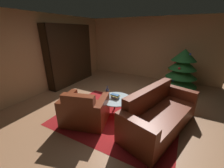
% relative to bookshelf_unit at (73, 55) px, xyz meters
% --- Properties ---
extents(ground_plane, '(7.58, 7.58, 0.00)m').
position_rel_bookshelf_unit_xyz_m(ground_plane, '(2.54, -1.19, -1.11)').
color(ground_plane, '#B27B53').
extents(wall_back, '(5.64, 0.06, 2.55)m').
position_rel_bookshelf_unit_xyz_m(wall_back, '(2.54, 1.99, 0.17)').
color(wall_back, tan).
rests_on(wall_back, ground).
extents(wall_left, '(0.06, 6.43, 2.55)m').
position_rel_bookshelf_unit_xyz_m(wall_left, '(-0.25, -1.19, 0.17)').
color(wall_left, tan).
rests_on(wall_left, ground).
extents(area_rug, '(2.83, 2.19, 0.01)m').
position_rel_bookshelf_unit_xyz_m(area_rug, '(2.69, -1.55, -1.10)').
color(area_rug, '#A1181A').
rests_on(area_rug, ground).
extents(bookshelf_unit, '(0.35, 2.14, 2.23)m').
position_rel_bookshelf_unit_xyz_m(bookshelf_unit, '(0.00, 0.00, 0.00)').
color(bookshelf_unit, black).
rests_on(bookshelf_unit, ground).
extents(armchair_red, '(1.16, 1.01, 0.83)m').
position_rel_bookshelf_unit_xyz_m(armchair_red, '(2.12, -2.07, -0.81)').
color(armchair_red, maroon).
rests_on(armchair_red, ground).
extents(couch_red, '(1.38, 2.20, 0.88)m').
position_rel_bookshelf_unit_xyz_m(couch_red, '(3.65, -1.45, -0.80)').
color(couch_red, maroon).
rests_on(couch_red, ground).
extents(coffee_table, '(0.80, 0.80, 0.43)m').
position_rel_bookshelf_unit_xyz_m(coffee_table, '(2.59, -1.40, -0.71)').
color(coffee_table, black).
rests_on(coffee_table, ground).
extents(book_stack_on_table, '(0.23, 0.18, 0.10)m').
position_rel_bookshelf_unit_xyz_m(book_stack_on_table, '(2.56, -1.40, -0.63)').
color(book_stack_on_table, '#355582').
rests_on(book_stack_on_table, coffee_table).
extents(bottle_on_table, '(0.08, 0.08, 0.32)m').
position_rel_bookshelf_unit_xyz_m(bottle_on_table, '(2.38, -1.47, -0.55)').
color(bottle_on_table, '#2C3351').
rests_on(bottle_on_table, coffee_table).
extents(decorated_tree, '(1.13, 1.13, 1.45)m').
position_rel_bookshelf_unit_xyz_m(decorated_tree, '(3.92, 1.08, -0.38)').
color(decorated_tree, brown).
rests_on(decorated_tree, ground).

